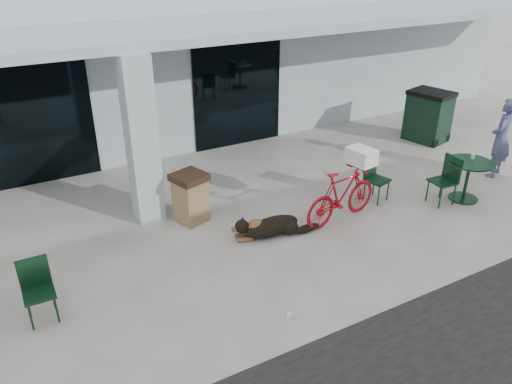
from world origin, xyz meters
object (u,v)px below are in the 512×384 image
person (501,138)px  wheeled_bin (428,116)px  trash_receptacle (191,198)px  cafe_table_far (467,181)px  cafe_chair_far_b (443,181)px  bicycle (342,196)px  cafe_chair_far_a (377,179)px  dog (272,225)px  cafe_chair_near (39,293)px

person → wheeled_bin: 2.43m
trash_receptacle → wheeled_bin: 7.20m
cafe_table_far → trash_receptacle: size_ratio=0.92×
cafe_chair_far_b → person: size_ratio=0.55×
bicycle → cafe_chair_far_b: size_ratio=1.77×
cafe_table_far → cafe_chair_far_b: cafe_chair_far_b is taller
wheeled_bin → person: bearing=-111.2°
bicycle → cafe_chair_far_a: bicycle is taller
person → trash_receptacle: size_ratio=1.85×
trash_receptacle → cafe_table_far: bearing=-19.8°
wheeled_bin → dog: bearing=-173.6°
bicycle → trash_receptacle: 2.83m
cafe_chair_far_b → wheeled_bin: (2.44, 2.77, 0.17)m
dog → cafe_chair_near: cafe_chair_near is taller
bicycle → cafe_chair_far_b: 2.25m
bicycle → cafe_chair_far_a: bearing=-83.4°
person → cafe_table_far: bearing=-4.9°
bicycle → dog: bicycle is taller
bicycle → cafe_table_far: (2.78, -0.53, -0.11)m
dog → cafe_chair_near: 3.99m
bicycle → wheeled_bin: 5.22m
cafe_chair_far_a → person: bearing=-22.2°
cafe_chair_far_b → cafe_chair_near: bearing=-88.1°
dog → cafe_chair_far_b: cafe_chair_far_b is taller
dog → trash_receptacle: size_ratio=1.26×
trash_receptacle → wheeled_bin: wheeled_bin is taller
cafe_chair_far_a → trash_receptacle: size_ratio=0.96×
wheeled_bin → trash_receptacle: bearing=174.3°
person → wheeled_bin: bearing=-119.9°
cafe_chair_near → person: 9.71m
dog → trash_receptacle: bearing=144.2°
dog → cafe_chair_far_b: size_ratio=1.23×
cafe_chair_far_b → trash_receptacle: (-4.69, 1.77, -0.01)m
cafe_chair_far_a → trash_receptacle: trash_receptacle is taller
cafe_table_far → trash_receptacle: trash_receptacle is taller
dog → trash_receptacle: (-1.07, 1.21, 0.28)m
bicycle → dog: 1.45m
bicycle → trash_receptacle: size_ratio=1.81×
dog → wheeled_bin: size_ratio=0.92×
bicycle → wheeled_bin: size_ratio=1.32×
bicycle → cafe_chair_far_a: size_ratio=1.88×
cafe_chair_near → person: person is taller
dog → wheeled_bin: wheeled_bin is taller
dog → cafe_chair_near: bearing=-161.9°
cafe_chair_near → person: bearing=1.3°
cafe_chair_near → cafe_table_far: bearing=-1.9°
dog → wheeled_bin: bearing=32.6°
bicycle → cafe_chair_near: bicycle is taller
cafe_chair_far_a → cafe_chair_far_b: bearing=-50.4°
bicycle → cafe_table_far: bearing=-109.6°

